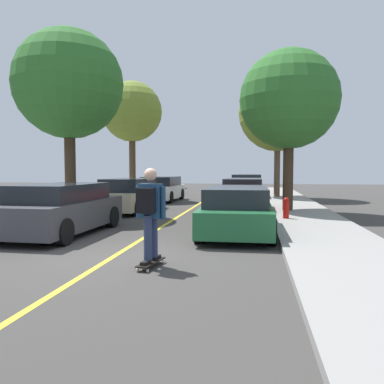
% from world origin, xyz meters
% --- Properties ---
extents(ground, '(80.00, 80.00, 0.00)m').
position_xyz_m(ground, '(0.00, 0.00, 0.00)').
color(ground, '#3D3A38').
extents(sidewalk_right, '(2.43, 56.00, 0.14)m').
position_xyz_m(sidewalk_right, '(4.62, 0.00, 0.07)').
color(sidewalk_right, gray).
rests_on(sidewalk_right, ground).
extents(center_line, '(0.12, 39.20, 0.01)m').
position_xyz_m(center_line, '(0.00, 4.00, 0.00)').
color(center_line, gold).
rests_on(center_line, ground).
extents(parked_car_left_nearest, '(1.98, 4.35, 1.38)m').
position_xyz_m(parked_car_left_nearest, '(-2.36, 2.41, 0.69)').
color(parked_car_left_nearest, '#38383D').
rests_on(parked_car_left_nearest, ground).
extents(parked_car_left_near, '(2.00, 4.36, 1.39)m').
position_xyz_m(parked_car_left_near, '(-2.36, 8.09, 0.69)').
color(parked_car_left_near, '#BCAD89').
rests_on(parked_car_left_near, ground).
extents(parked_car_left_far, '(2.08, 4.13, 1.35)m').
position_xyz_m(parked_car_left_far, '(-2.35, 13.64, 0.68)').
color(parked_car_left_far, white).
rests_on(parked_car_left_far, ground).
extents(parked_car_right_nearest, '(1.95, 4.68, 1.29)m').
position_xyz_m(parked_car_right_nearest, '(2.36, 3.35, 0.65)').
color(parked_car_right_nearest, '#1E5B33').
rests_on(parked_car_right_nearest, ground).
extents(parked_car_right_near, '(1.87, 4.69, 1.39)m').
position_xyz_m(parked_car_right_near, '(2.36, 8.89, 0.67)').
color(parked_car_right_near, maroon).
rests_on(parked_car_right_near, ground).
extents(parked_car_right_far, '(1.98, 4.55, 1.47)m').
position_xyz_m(parked_car_right_far, '(2.36, 15.77, 0.71)').
color(parked_car_right_far, white).
rests_on(parked_car_right_far, ground).
extents(parked_car_right_farthest, '(1.94, 4.51, 1.40)m').
position_xyz_m(parked_car_right_farthest, '(2.36, 21.21, 0.68)').
color(parked_car_right_farthest, maroon).
rests_on(parked_car_right_farthest, ground).
extents(street_tree_left_nearest, '(4.09, 4.09, 6.88)m').
position_xyz_m(street_tree_left_nearest, '(-4.13, 6.46, 4.95)').
color(street_tree_left_nearest, '#3D2D1E').
rests_on(street_tree_left_nearest, sidewalk_left).
extents(street_tree_left_near, '(3.41, 3.41, 6.62)m').
position_xyz_m(street_tree_left_near, '(-4.13, 14.06, 5.01)').
color(street_tree_left_near, '#4C3823').
rests_on(street_tree_left_near, sidewalk_left).
extents(street_tree_right_nearest, '(3.91, 3.91, 6.35)m').
position_xyz_m(street_tree_right_nearest, '(4.13, 8.50, 4.51)').
color(street_tree_right_nearest, '#3D2D1E').
rests_on(street_tree_right_nearest, sidewalk_right).
extents(street_tree_right_near, '(4.64, 4.64, 7.34)m').
position_xyz_m(street_tree_right_near, '(4.13, 16.39, 5.14)').
color(street_tree_right_near, brown).
rests_on(street_tree_right_near, sidewalk_right).
extents(fire_hydrant, '(0.20, 0.20, 0.70)m').
position_xyz_m(fire_hydrant, '(3.86, 5.79, 0.49)').
color(fire_hydrant, '#B2140F').
rests_on(fire_hydrant, sidewalk_right).
extents(skateboard, '(0.36, 0.86, 0.10)m').
position_xyz_m(skateboard, '(0.98, -0.65, 0.09)').
color(skateboard, black).
rests_on(skateboard, ground).
extents(skateboarder, '(0.59, 0.71, 1.69)m').
position_xyz_m(skateboarder, '(0.97, -0.68, 1.06)').
color(skateboarder, black).
rests_on(skateboarder, skateboard).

